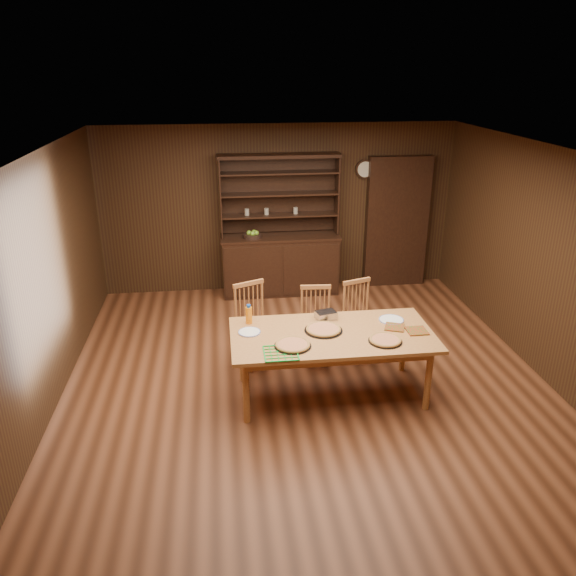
{
  "coord_description": "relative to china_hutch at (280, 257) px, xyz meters",
  "views": [
    {
      "loc": [
        -0.91,
        -5.56,
        3.43
      ],
      "look_at": [
        -0.17,
        0.4,
        1.01
      ],
      "focal_mm": 35.0,
      "sensor_mm": 36.0,
      "label": 1
    }
  ],
  "objects": [
    {
      "name": "cooling_rack",
      "position": [
        -0.37,
        -3.43,
        0.16
      ],
      "size": [
        0.33,
        0.33,
        0.01
      ],
      "primitive_type": null,
      "rotation": [
        0.0,
        0.0,
        0.02
      ],
      "color": "green",
      "rests_on": "dining_table"
    },
    {
      "name": "room_shell",
      "position": [
        0.0,
        -2.75,
        0.98
      ],
      "size": [
        6.0,
        6.0,
        6.0
      ],
      "color": "silver",
      "rests_on": "floor"
    },
    {
      "name": "pizza_left",
      "position": [
        -0.23,
        -3.29,
        0.17
      ],
      "size": [
        0.38,
        0.38,
        0.04
      ],
      "color": "black",
      "rests_on": "dining_table"
    },
    {
      "name": "foil_dish",
      "position": [
        0.22,
        -2.68,
        0.2
      ],
      "size": [
        0.25,
        0.21,
        0.09
      ],
      "primitive_type": "cube",
      "rotation": [
        0.0,
        0.0,
        0.25
      ],
      "color": "silver",
      "rests_on": "dining_table"
    },
    {
      "name": "chair_right",
      "position": [
        0.74,
        -2.17,
        -0.08
      ],
      "size": [
        0.5,
        0.49,
        0.98
      ],
      "rotation": [
        0.0,
        0.0,
        0.33
      ],
      "color": "#B0703C",
      "rests_on": "floor"
    },
    {
      "name": "fruit_bowl",
      "position": [
        -0.43,
        -0.07,
        0.39
      ],
      "size": [
        0.28,
        0.28,
        0.12
      ],
      "color": "black",
      "rests_on": "china_hutch"
    },
    {
      "name": "pizza_right",
      "position": [
        0.73,
        -3.31,
        0.17
      ],
      "size": [
        0.35,
        0.35,
        0.04
      ],
      "color": "black",
      "rests_on": "dining_table"
    },
    {
      "name": "china_hutch",
      "position": [
        0.0,
        0.0,
        0.0
      ],
      "size": [
        1.84,
        0.52,
        2.17
      ],
      "color": "black",
      "rests_on": "floor"
    },
    {
      "name": "dining_table",
      "position": [
        0.22,
        -3.05,
        0.09
      ],
      "size": [
        2.16,
        1.08,
        0.75
      ],
      "color": "#C18C43",
      "rests_on": "floor"
    },
    {
      "name": "pot_holder_a",
      "position": [
        1.13,
        -3.12,
        0.16
      ],
      "size": [
        0.22,
        0.22,
        0.02
      ],
      "primitive_type": "cube",
      "rotation": [
        0.0,
        0.0,
        0.01
      ],
      "color": "red",
      "rests_on": "dining_table"
    },
    {
      "name": "pizza_center",
      "position": [
        0.14,
        -2.98,
        0.17
      ],
      "size": [
        0.41,
        0.41,
        0.04
      ],
      "color": "black",
      "rests_on": "dining_table"
    },
    {
      "name": "wall_clock",
      "position": [
        1.35,
        0.2,
        1.3
      ],
      "size": [
        0.3,
        0.05,
        0.3
      ],
      "color": "black",
      "rests_on": "room_shell"
    },
    {
      "name": "pot_holder_b",
      "position": [
        0.92,
        -3.0,
        0.16
      ],
      "size": [
        0.27,
        0.27,
        0.02
      ],
      "primitive_type": "cube",
      "rotation": [
        0.0,
        0.0,
        -0.38
      ],
      "color": "red",
      "rests_on": "dining_table"
    },
    {
      "name": "floor",
      "position": [
        0.0,
        -2.75,
        -0.6
      ],
      "size": [
        6.0,
        6.0,
        0.0
      ],
      "primitive_type": "plane",
      "color": "brown",
      "rests_on": "ground"
    },
    {
      "name": "doorway",
      "position": [
        1.9,
        0.15,
        0.45
      ],
      "size": [
        1.0,
        0.18,
        2.1
      ],
      "primitive_type": "cube",
      "color": "black",
      "rests_on": "floor"
    },
    {
      "name": "chair_left",
      "position": [
        -0.57,
        -2.21,
        -0.05
      ],
      "size": [
        0.54,
        0.53,
        1.02
      ],
      "rotation": [
        0.0,
        0.0,
        0.41
      ],
      "color": "#B0703C",
      "rests_on": "floor"
    },
    {
      "name": "juice_bottle",
      "position": [
        -0.64,
        -2.69,
        0.26
      ],
      "size": [
        0.07,
        0.07,
        0.22
      ],
      "color": "orange",
      "rests_on": "dining_table"
    },
    {
      "name": "chair_center",
      "position": [
        0.19,
        -2.23,
        -0.09
      ],
      "size": [
        0.41,
        0.4,
        0.95
      ],
      "rotation": [
        0.0,
        0.0,
        -0.07
      ],
      "color": "#B0703C",
      "rests_on": "floor"
    },
    {
      "name": "plate_right",
      "position": [
        0.94,
        -2.82,
        0.16
      ],
      "size": [
        0.28,
        0.28,
        0.02
      ],
      "color": "white",
      "rests_on": "dining_table"
    },
    {
      "name": "plate_left",
      "position": [
        -0.65,
        -2.93,
        0.16
      ],
      "size": [
        0.24,
        0.24,
        0.02
      ],
      "color": "white",
      "rests_on": "dining_table"
    }
  ]
}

